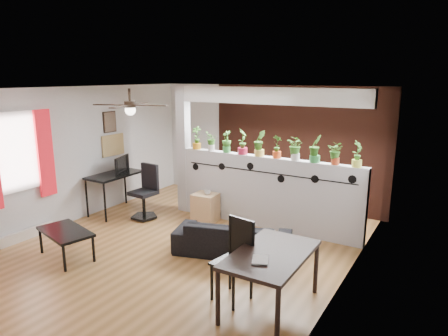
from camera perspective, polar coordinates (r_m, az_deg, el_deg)
room_shell at (r=6.47m, az=-5.85°, el=-0.39°), size 6.30×7.10×2.90m
partition_wall at (r=7.48m, az=6.16°, el=-3.50°), size 3.60×0.18×1.35m
ceiling_header at (r=7.18m, az=6.51°, el=10.21°), size 3.60×0.18×0.30m
pier_column at (r=8.29m, az=-5.77°, el=2.60°), size 0.22×0.20×2.60m
brick_panel at (r=8.66m, az=10.40°, el=2.90°), size 3.90×0.05×2.60m
vine_decal at (r=7.29m, az=5.92°, el=-0.63°), size 3.31×0.01×0.30m
window_assembly at (r=7.53m, az=-27.45°, el=1.73°), size 0.09×1.30×1.55m
baseboard_heater at (r=7.88m, az=-26.30°, el=-8.45°), size 0.08×1.00×0.18m
corkboard at (r=8.85m, az=-15.57°, el=3.18°), size 0.03×0.60×0.45m
framed_art at (r=8.75m, az=-16.02°, el=6.35°), size 0.03×0.34×0.44m
ceiling_fan at (r=6.61m, az=-13.27°, el=8.53°), size 1.19×1.19×0.43m
potted_plant_0 at (r=8.05m, az=-3.93°, el=4.43°), size 0.26×0.21×0.46m
potted_plant_1 at (r=7.87m, az=-1.83°, el=3.94°), size 0.20×0.22×0.38m
potted_plant_2 at (r=7.68m, az=0.37°, el=3.88°), size 0.26×0.23×0.42m
potted_plant_3 at (r=7.50m, az=2.68°, el=3.93°), size 0.27×0.31×0.49m
potted_plant_4 at (r=7.34m, az=5.09°, el=3.66°), size 0.32×0.32×0.48m
potted_plant_5 at (r=7.20m, az=7.60°, el=3.18°), size 0.25×0.22×0.42m
potted_plant_6 at (r=7.07m, az=10.20°, el=2.91°), size 0.26×0.24×0.43m
potted_plant_7 at (r=6.95m, az=12.91°, el=2.84°), size 0.31×0.32×0.48m
potted_plant_8 at (r=6.86m, az=15.67°, el=2.16°), size 0.19×0.16×0.39m
potted_plant_9 at (r=6.78m, az=18.54°, el=2.05°), size 0.23×0.26×0.44m
sofa at (r=6.50m, az=1.22°, el=-9.96°), size 1.88×1.17×0.51m
cube_shelf at (r=7.86m, az=-2.67°, el=-5.66°), size 0.47×0.43×0.55m
cup at (r=7.73m, az=-2.39°, el=-3.45°), size 0.14×0.14×0.09m
computer_desk at (r=8.53m, az=-15.34°, el=-1.32°), size 0.60×1.14×0.83m
monitor at (r=8.59m, az=-14.69°, el=0.02°), size 0.34×0.17×0.19m
office_chair at (r=8.12m, az=-11.11°, el=-3.83°), size 0.55×0.55×1.07m
dining_table at (r=4.95m, az=6.73°, el=-12.74°), size 0.82×1.34×0.73m
book at (r=4.70m, az=4.06°, el=-12.90°), size 0.26×0.29×0.02m
folding_chair at (r=5.16m, az=1.82°, el=-11.92°), size 0.49×0.49×1.05m
coffee_table at (r=6.76m, az=-21.71°, el=-8.65°), size 1.07×0.76×0.45m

